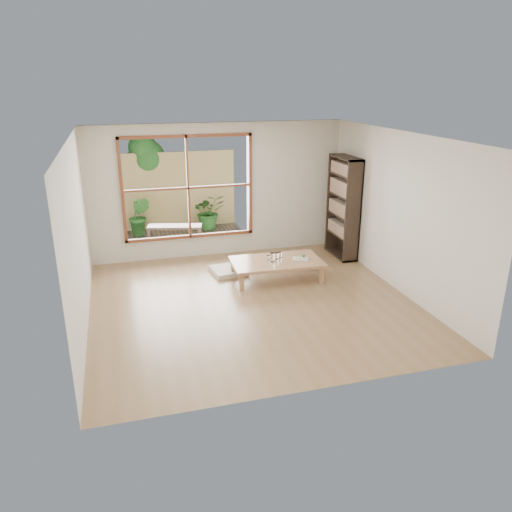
# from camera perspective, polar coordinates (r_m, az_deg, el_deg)

# --- Properties ---
(ground) EXTENTS (5.00, 5.00, 0.00)m
(ground) POSITION_cam_1_polar(r_m,az_deg,el_deg) (8.01, -0.45, -5.27)
(ground) COLOR #926E49
(ground) RESTS_ON ground
(low_table) EXTENTS (1.61, 0.95, 0.35)m
(low_table) POSITION_cam_1_polar(r_m,az_deg,el_deg) (8.81, 2.35, -0.77)
(low_table) COLOR tan
(low_table) RESTS_ON ground
(floor_cushion) EXTENTS (0.66, 0.66, 0.09)m
(floor_cushion) POSITION_cam_1_polar(r_m,az_deg,el_deg) (9.19, -3.17, -1.66)
(floor_cushion) COLOR white
(floor_cushion) RESTS_ON ground
(bookshelf) EXTENTS (0.32, 0.89, 1.98)m
(bookshelf) POSITION_cam_1_polar(r_m,az_deg,el_deg) (9.96, 9.95, 5.48)
(bookshelf) COLOR #32251B
(bookshelf) RESTS_ON ground
(glass_tall) EXTENTS (0.09, 0.09, 0.16)m
(glass_tall) POSITION_cam_1_polar(r_m,az_deg,el_deg) (8.71, 1.90, -0.15)
(glass_tall) COLOR silver
(glass_tall) RESTS_ON low_table
(glass_mid) EXTENTS (0.08, 0.08, 0.11)m
(glass_mid) POSITION_cam_1_polar(r_m,az_deg,el_deg) (8.86, 2.37, 0.02)
(glass_mid) COLOR silver
(glass_mid) RESTS_ON low_table
(glass_short) EXTENTS (0.07, 0.07, 0.09)m
(glass_short) POSITION_cam_1_polar(r_m,az_deg,el_deg) (8.95, 2.75, 0.17)
(glass_short) COLOR silver
(glass_short) RESTS_ON low_table
(glass_small) EXTENTS (0.07, 0.07, 0.08)m
(glass_small) POSITION_cam_1_polar(r_m,az_deg,el_deg) (8.82, 1.48, -0.17)
(glass_small) COLOR silver
(glass_small) RESTS_ON low_table
(food_tray) EXTENTS (0.32, 0.28, 0.08)m
(food_tray) POSITION_cam_1_polar(r_m,az_deg,el_deg) (8.88, 5.18, -0.25)
(food_tray) COLOR white
(food_tray) RESTS_ON low_table
(deck) EXTENTS (2.80, 2.00, 0.05)m
(deck) POSITION_cam_1_polar(r_m,az_deg,el_deg) (11.17, -8.30, 1.84)
(deck) COLOR #3B322B
(deck) RESTS_ON ground
(garden_bench) EXTENTS (1.20, 0.60, 0.37)m
(garden_bench) POSITION_cam_1_polar(r_m,az_deg,el_deg) (10.90, -9.26, 3.16)
(garden_bench) COLOR #32251B
(garden_bench) RESTS_ON deck
(bamboo_fence) EXTENTS (2.80, 0.06, 1.80)m
(bamboo_fence) POSITION_cam_1_polar(r_m,az_deg,el_deg) (11.90, -9.19, 7.38)
(bamboo_fence) COLOR tan
(bamboo_fence) RESTS_ON ground
(shrub_right) EXTENTS (0.76, 0.67, 0.82)m
(shrub_right) POSITION_cam_1_polar(r_m,az_deg,el_deg) (11.79, -5.40, 5.11)
(shrub_right) COLOR #276023
(shrub_right) RESTS_ON deck
(shrub_left) EXTENTS (0.58, 0.52, 0.88)m
(shrub_left) POSITION_cam_1_polar(r_m,az_deg,el_deg) (11.51, -13.17, 4.47)
(shrub_left) COLOR #276023
(shrub_left) RESTS_ON deck
(garden_tree) EXTENTS (1.04, 0.85, 2.22)m
(garden_tree) POSITION_cam_1_polar(r_m,az_deg,el_deg) (12.01, -12.83, 10.78)
(garden_tree) COLOR #4C3D2D
(garden_tree) RESTS_ON ground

